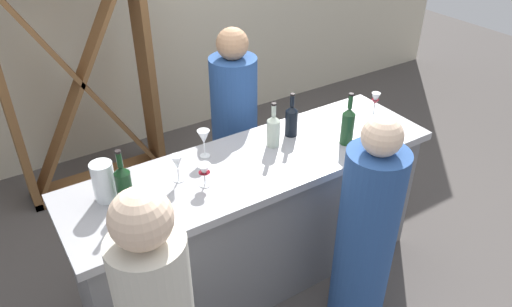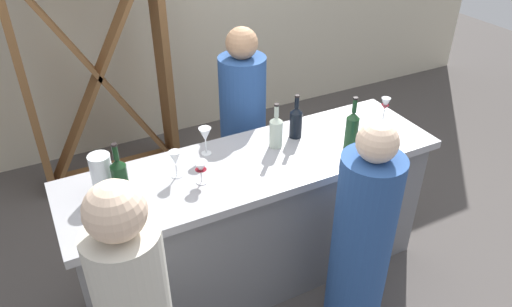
{
  "view_description": "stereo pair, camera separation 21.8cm",
  "coord_description": "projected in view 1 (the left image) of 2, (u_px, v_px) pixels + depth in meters",
  "views": [
    {
      "loc": [
        -1.27,
        -1.99,
        2.51
      ],
      "look_at": [
        0.0,
        0.0,
        0.99
      ],
      "focal_mm": 33.91,
      "sensor_mm": 36.0,
      "label": 1
    },
    {
      "loc": [
        -1.08,
        -2.1,
        2.51
      ],
      "look_at": [
        0.0,
        0.0,
        0.99
      ],
      "focal_mm": 33.91,
      "sensor_mm": 36.0,
      "label": 2
    }
  ],
  "objects": [
    {
      "name": "person_right_guest",
      "position": [
        235.0,
        138.0,
        3.51
      ],
      "size": [
        0.43,
        0.43,
        1.53
      ],
      "rotation": [
        0.0,
        0.0,
        -1.97
      ],
      "color": "#284C8C",
      "rests_on": "ground"
    },
    {
      "name": "bar_counter",
      "position": [
        256.0,
        221.0,
        3.09
      ],
      "size": [
        2.27,
        0.67,
        0.94
      ],
      "color": "slate",
      "rests_on": "ground"
    },
    {
      "name": "wine_glass_near_center",
      "position": [
        204.0,
        171.0,
        2.58
      ],
      "size": [
        0.07,
        0.07,
        0.13
      ],
      "color": "white",
      "rests_on": "bar_counter"
    },
    {
      "name": "water_pitcher",
      "position": [
        104.0,
        181.0,
        2.47
      ],
      "size": [
        0.12,
        0.12,
        0.22
      ],
      "color": "silver",
      "rests_on": "bar_counter"
    },
    {
      "name": "ground_plane",
      "position": [
        256.0,
        274.0,
        3.34
      ],
      "size": [
        12.0,
        12.0,
        0.0
      ],
      "primitive_type": "plane",
      "color": "#4C4744"
    },
    {
      "name": "wine_bottle_second_left_clear_pale",
      "position": [
        273.0,
        130.0,
        2.92
      ],
      "size": [
        0.08,
        0.08,
        0.29
      ],
      "color": "#B7C6B2",
      "rests_on": "bar_counter"
    },
    {
      "name": "wine_glass_near_right",
      "position": [
        375.0,
        100.0,
        3.26
      ],
      "size": [
        0.06,
        0.06,
        0.16
      ],
      "color": "white",
      "rests_on": "bar_counter"
    },
    {
      "name": "person_left_guest",
      "position": [
        366.0,
        238.0,
        2.7
      ],
      "size": [
        0.4,
        0.4,
        1.42
      ],
      "rotation": [
        0.0,
        0.0,
        1.32
      ],
      "color": "#284C8C",
      "rests_on": "ground"
    },
    {
      "name": "wine_glass_near_left",
      "position": [
        374.0,
        124.0,
        3.01
      ],
      "size": [
        0.08,
        0.08,
        0.13
      ],
      "color": "white",
      "rests_on": "bar_counter"
    },
    {
      "name": "wine_rack",
      "position": [
        80.0,
        81.0,
        3.74
      ],
      "size": [
        1.14,
        0.28,
        1.92
      ],
      "color": "brown",
      "rests_on": "ground"
    },
    {
      "name": "wine_bottle_center_near_black",
      "position": [
        291.0,
        120.0,
        3.03
      ],
      "size": [
        0.08,
        0.08,
        0.29
      ],
      "color": "black",
      "rests_on": "bar_counter"
    },
    {
      "name": "wine_glass_far_left",
      "position": [
        177.0,
        163.0,
        2.61
      ],
      "size": [
        0.07,
        0.07,
        0.16
      ],
      "color": "white",
      "rests_on": "bar_counter"
    },
    {
      "name": "wine_glass_far_center",
      "position": [
        204.0,
        138.0,
        2.81
      ],
      "size": [
        0.07,
        0.07,
        0.17
      ],
      "color": "white",
      "rests_on": "bar_counter"
    },
    {
      "name": "wine_bottle_second_right_olive_green",
      "position": [
        348.0,
        125.0,
        2.93
      ],
      "size": [
        0.08,
        0.08,
        0.34
      ],
      "color": "#193D1E",
      "rests_on": "bar_counter"
    },
    {
      "name": "wine_bottle_leftmost_dark_green",
      "position": [
        124.0,
        184.0,
        2.43
      ],
      "size": [
        0.08,
        0.08,
        0.32
      ],
      "color": "black",
      "rests_on": "bar_counter"
    }
  ]
}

